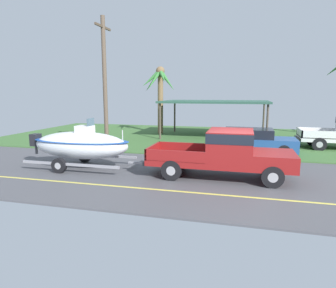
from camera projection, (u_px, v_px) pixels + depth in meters
ground at (242, 145)px, 19.63m from camera, size 36.00×22.00×0.11m
pickup_truck_towing at (229, 152)px, 11.90m from camera, size 5.91×2.08×1.92m
boat_on_trailer at (81, 145)px, 13.54m from camera, size 5.72×2.33×2.26m
parked_sedan_near at (251, 141)px, 17.00m from camera, size 4.69×1.89×1.38m
carport_awning at (215, 102)px, 22.62m from camera, size 7.83×5.06×2.78m
palm_tree_mid at (160, 86)px, 24.37m from camera, size 2.96×3.24×5.47m
utility_pole at (105, 83)px, 17.14m from camera, size 0.24×1.80×7.57m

